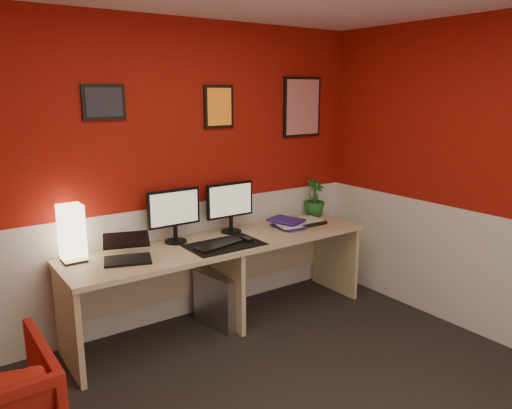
% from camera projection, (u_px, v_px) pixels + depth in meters
% --- Properties ---
extents(wall_back, '(4.00, 0.01, 2.50)m').
position_uv_depth(wall_back, '(156.00, 178.00, 3.97)').
color(wall_back, '#98140A').
rests_on(wall_back, ground).
extents(wall_right, '(0.01, 3.50, 2.50)m').
position_uv_depth(wall_right, '(501.00, 184.00, 3.70)').
color(wall_right, '#98140A').
rests_on(wall_right, ground).
extents(wainscot_back, '(4.00, 0.01, 1.00)m').
position_uv_depth(wainscot_back, '(161.00, 266.00, 4.14)').
color(wainscot_back, silver).
rests_on(wainscot_back, ground).
extents(wainscot_right, '(0.01, 3.50, 1.00)m').
position_uv_depth(wainscot_right, '(490.00, 278.00, 3.86)').
color(wainscot_right, silver).
rests_on(wainscot_right, ground).
extents(desk, '(2.60, 0.65, 0.73)m').
position_uv_depth(desk, '(224.00, 283.00, 4.13)').
color(desk, tan).
rests_on(desk, ground).
extents(shoji_lamp, '(0.16, 0.16, 0.40)m').
position_uv_depth(shoji_lamp, '(72.00, 235.00, 3.52)').
color(shoji_lamp, '#FFE5B2').
rests_on(shoji_lamp, desk).
extents(laptop, '(0.39, 0.32, 0.22)m').
position_uv_depth(laptop, '(127.00, 247.00, 3.54)').
color(laptop, black).
rests_on(laptop, desk).
extents(monitor_left, '(0.45, 0.06, 0.58)m').
position_uv_depth(monitor_left, '(174.00, 208.00, 3.95)').
color(monitor_left, black).
rests_on(monitor_left, desk).
extents(monitor_right, '(0.45, 0.06, 0.58)m').
position_uv_depth(monitor_right, '(231.00, 200.00, 4.23)').
color(monitor_right, black).
rests_on(monitor_right, desk).
extents(desk_mat, '(0.60, 0.38, 0.01)m').
position_uv_depth(desk_mat, '(224.00, 245.00, 3.94)').
color(desk_mat, black).
rests_on(desk_mat, desk).
extents(keyboard, '(0.44, 0.23, 0.02)m').
position_uv_depth(keyboard, '(219.00, 245.00, 3.90)').
color(keyboard, black).
rests_on(keyboard, desk_mat).
extents(mouse, '(0.06, 0.10, 0.03)m').
position_uv_depth(mouse, '(248.00, 240.00, 4.01)').
color(mouse, black).
rests_on(mouse, desk_mat).
extents(book_bottom, '(0.21, 0.27, 0.03)m').
position_uv_depth(book_bottom, '(280.00, 228.00, 4.37)').
color(book_bottom, '#311F8E').
rests_on(book_bottom, desk).
extents(book_middle, '(0.25, 0.31, 0.02)m').
position_uv_depth(book_middle, '(277.00, 225.00, 4.37)').
color(book_middle, silver).
rests_on(book_middle, book_bottom).
extents(book_top, '(0.30, 0.35, 0.03)m').
position_uv_depth(book_top, '(279.00, 223.00, 4.35)').
color(book_top, '#311F8E').
rests_on(book_top, book_middle).
extents(zen_tray, '(0.35, 0.26, 0.03)m').
position_uv_depth(zen_tray, '(304.00, 222.00, 4.56)').
color(zen_tray, black).
rests_on(zen_tray, desk).
extents(potted_plant, '(0.24, 0.24, 0.36)m').
position_uv_depth(potted_plant, '(314.00, 198.00, 4.81)').
color(potted_plant, '#19591E').
rests_on(potted_plant, desk).
extents(pc_tower, '(0.27, 0.48, 0.45)m').
position_uv_depth(pc_tower, '(219.00, 299.00, 4.14)').
color(pc_tower, '#99999E').
rests_on(pc_tower, ground).
extents(art_left, '(0.32, 0.02, 0.26)m').
position_uv_depth(art_left, '(104.00, 102.00, 3.61)').
color(art_left, black).
rests_on(art_left, wall_back).
extents(art_center, '(0.28, 0.02, 0.36)m').
position_uv_depth(art_center, '(219.00, 107.00, 4.17)').
color(art_center, orange).
rests_on(art_center, wall_back).
extents(art_right, '(0.44, 0.02, 0.56)m').
position_uv_depth(art_right, '(302.00, 107.00, 4.69)').
color(art_right, red).
rests_on(art_right, wall_back).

